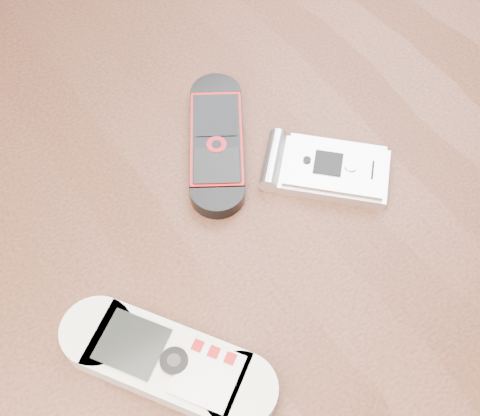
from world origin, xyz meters
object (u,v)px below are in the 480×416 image
table (236,271)px  motorola_razr (331,168)px  nokia_white (167,362)px  nokia_black_red (217,141)px

table → motorola_razr: motorola_razr is taller
nokia_white → motorola_razr: bearing=-15.1°
nokia_white → nokia_black_red: nokia_white is taller
table → nokia_white: (-0.12, -0.08, 0.12)m
motorola_razr → table: bearing=128.4°
nokia_black_red → motorola_razr: motorola_razr is taller
nokia_black_red → motorola_razr: bearing=-18.8°
nokia_black_red → table: bearing=-79.0°
table → nokia_white: bearing=-144.6°
table → nokia_black_red: (0.03, 0.07, 0.11)m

